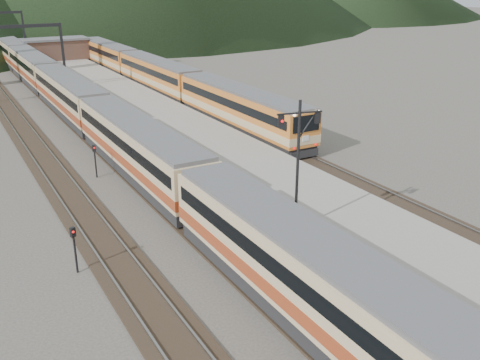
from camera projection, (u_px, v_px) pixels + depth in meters
track_main at (87, 129)px, 47.10m from camera, size 2.60×200.00×0.23m
track_far at (28, 137)px, 44.77m from camera, size 2.60×200.00×0.23m
track_second at (204, 113)px, 52.45m from camera, size 2.60×200.00×0.23m
platform at (155, 121)px, 47.93m from camera, size 8.00×100.00×1.00m
gantry_near at (17, 48)px, 55.96m from camera, size 9.55×0.25×8.00m
station_shed at (56, 49)px, 79.60m from camera, size 9.40×4.40×3.10m
main_train at (70, 96)px, 51.04m from camera, size 2.77×95.25×3.39m
second_train at (158, 76)px, 61.46m from camera, size 2.77×56.91×3.38m
signal_mast at (298, 153)px, 24.86m from camera, size 2.16×0.63×6.47m
short_signal_b at (95, 157)px, 35.41m from camera, size 0.26×0.23×2.27m
short_signal_c at (74, 244)px, 23.88m from camera, size 0.26×0.23×2.27m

